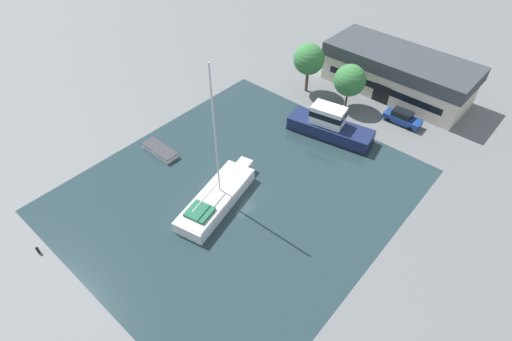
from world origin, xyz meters
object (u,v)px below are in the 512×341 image
Objects in this scene: warehouse_building at (398,73)px; quay_tree_by_water at (350,80)px; quay_tree_near_building at (309,59)px; small_dinghy at (160,150)px; motor_cruiser at (329,126)px; sailboat_moored at (217,197)px; parked_car at (402,117)px.

quay_tree_by_water is at bearing -110.49° from warehouse_building.
small_dinghy is at bearing -102.43° from quay_tree_near_building.
warehouse_building is 4.24× the size of small_dinghy.
quay_tree_by_water reaches higher than motor_cruiser.
sailboat_moored is at bearing 161.99° from motor_cruiser.
warehouse_building is 3.38× the size of quay_tree_by_water.
quay_tree_near_building is at bearing -137.93° from warehouse_building.
parked_car is at bearing 9.95° from quay_tree_by_water.
small_dinghy is (-13.70, -29.21, -2.36)m from warehouse_building.
warehouse_building is 14.19m from motor_cruiser.
sailboat_moored is at bearing -91.18° from quay_tree_by_water.
quay_tree_by_water is (-2.95, -7.51, 1.04)m from warehouse_building.
parked_car is 9.56m from motor_cruiser.
motor_cruiser is at bearing 70.29° from sailboat_moored.
motor_cruiser is (2.16, 16.28, 0.58)m from sailboat_moored.
quay_tree_by_water is (6.04, 0.33, -0.89)m from quay_tree_near_building.
warehouse_building is 1.30× the size of sailboat_moored.
sailboat_moored reaches higher than warehouse_building.
small_dinghy is (-17.91, -22.96, -0.50)m from parked_car.
quay_tree_near_building is at bearing 91.75° from sailboat_moored.
parked_car is at bearing 60.29° from sailboat_moored.
warehouse_building is 32.35m from small_dinghy.
quay_tree_by_water is 1.25× the size of small_dinghy.
small_dinghy is (-12.44, -15.14, -1.02)m from motor_cruiser.
quay_tree_near_building is 1.46× the size of small_dinghy.
small_dinghy is (-10.28, 1.14, -0.44)m from sailboat_moored.
motor_cruiser is (-1.26, -14.07, -1.34)m from warehouse_building.
quay_tree_near_building reaches higher than small_dinghy.
warehouse_building reaches higher than small_dinghy.
parked_car is 0.44× the size of motor_cruiser.
quay_tree_near_building is 13.82m from parked_car.
motor_cruiser is at bearing -38.89° from quay_tree_near_building.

